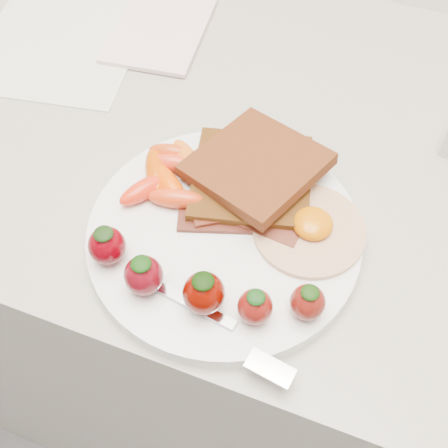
% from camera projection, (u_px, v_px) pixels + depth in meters
% --- Properties ---
extents(counter, '(2.00, 0.60, 0.90)m').
position_uv_depth(counter, '(250.00, 305.00, 1.02)').
color(counter, gray).
rests_on(counter, ground).
extents(plate, '(0.27, 0.27, 0.02)m').
position_uv_depth(plate, '(224.00, 235.00, 0.56)').
color(plate, white).
rests_on(plate, counter).
extents(toast_lower, '(0.14, 0.14, 0.01)m').
position_uv_depth(toast_lower, '(252.00, 178.00, 0.58)').
color(toast_lower, '#3C1E04').
rests_on(toast_lower, plate).
extents(toast_upper, '(0.15, 0.15, 0.03)m').
position_uv_depth(toast_upper, '(256.00, 165.00, 0.57)').
color(toast_upper, '#411A06').
rests_on(toast_upper, toast_lower).
extents(fried_egg, '(0.14, 0.14, 0.02)m').
position_uv_depth(fried_egg, '(310.00, 228.00, 0.54)').
color(fried_egg, beige).
rests_on(fried_egg, plate).
extents(bacon_strips, '(0.12, 0.09, 0.01)m').
position_uv_depth(bacon_strips, '(242.00, 216.00, 0.55)').
color(bacon_strips, black).
rests_on(bacon_strips, plate).
extents(baby_carrots, '(0.09, 0.11, 0.02)m').
position_uv_depth(baby_carrots, '(168.00, 174.00, 0.58)').
color(baby_carrots, red).
rests_on(baby_carrots, plate).
extents(strawberries, '(0.22, 0.06, 0.05)m').
position_uv_depth(strawberries, '(192.00, 282.00, 0.49)').
color(strawberries, '#5B0008').
rests_on(strawberries, plate).
extents(fork, '(0.16, 0.06, 0.00)m').
position_uv_depth(fork, '(223.00, 330.00, 0.49)').
color(fork, silver).
rests_on(fork, plate).
extents(paper_sheet, '(0.25, 0.31, 0.00)m').
position_uv_depth(paper_sheet, '(66.00, 31.00, 0.75)').
color(paper_sheet, silver).
rests_on(paper_sheet, counter).
extents(notepad, '(0.14, 0.18, 0.01)m').
position_uv_depth(notepad, '(161.00, 29.00, 0.75)').
color(notepad, silver).
rests_on(notepad, paper_sheet).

